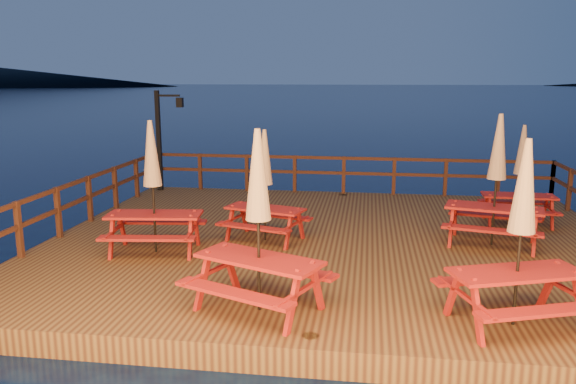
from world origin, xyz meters
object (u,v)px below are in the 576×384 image
object	(u,v)px
picnic_table_1	(496,178)
picnic_table_2	(521,173)
lamp_post	(164,131)
picnic_table_0	(258,218)

from	to	relation	value
picnic_table_1	picnic_table_2	distance (m)	2.06
lamp_post	picnic_table_1	size ratio (longest dim) A/B	1.12
picnic_table_0	picnic_table_1	xyz separation A→B (m)	(4.11, 3.90, -0.00)
lamp_post	picnic_table_0	size ratio (longest dim) A/B	1.11
picnic_table_0	picnic_table_1	world-z (taller)	picnic_table_0
lamp_post	picnic_table_2	distance (m)	9.98
picnic_table_2	picnic_table_1	bearing A→B (deg)	-115.16
picnic_table_0	picnic_table_2	xyz separation A→B (m)	(5.05, 5.72, -0.19)
picnic_table_0	picnic_table_1	size ratio (longest dim) A/B	1.00
picnic_table_0	lamp_post	bearing A→B (deg)	141.77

